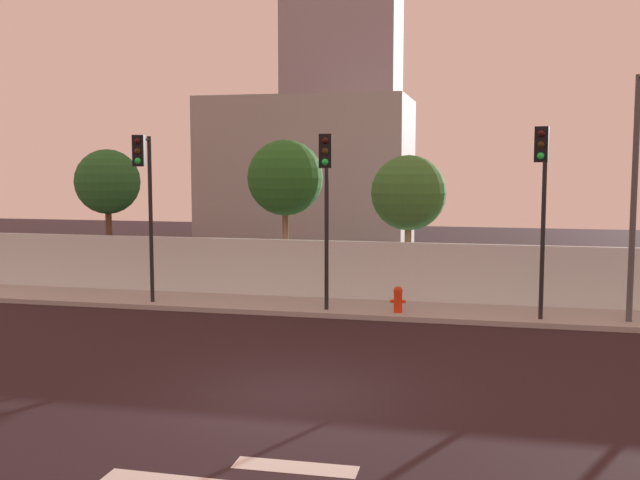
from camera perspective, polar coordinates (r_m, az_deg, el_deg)
ground_plane at (r=14.29m, az=-2.34°, el=-11.75°), size 80.00×80.00×0.00m
sidewalk at (r=22.05m, az=3.37°, el=-5.31°), size 36.00×2.40×0.15m
perimeter_wall at (r=23.15m, az=3.92°, el=-2.34°), size 36.00×0.18×1.80m
traffic_light_left at (r=20.46m, az=0.45°, el=4.28°), size 0.51×1.64×4.98m
traffic_light_center at (r=22.53m, az=-13.29°, el=4.27°), size 0.38×1.21×5.02m
traffic_light_right at (r=20.20m, az=16.67°, el=4.25°), size 0.41×1.26×5.12m
street_lamp_curbside at (r=20.87m, az=23.30°, el=4.62°), size 0.78×2.37×6.49m
fire_hydrant at (r=21.19m, az=5.99°, el=-4.48°), size 0.44×0.26×0.75m
roadside_tree_leftmost at (r=26.84m, az=-15.97°, el=4.26°), size 2.24×2.24×4.86m
roadside_tree_midleft at (r=24.38m, az=-2.68°, el=4.75°), size 2.48×2.48×5.14m
roadside_tree_midright at (r=23.62m, az=6.80°, el=3.57°), size 2.38×2.38×4.63m
low_building_distant at (r=37.75m, az=-0.90°, el=4.98°), size 10.16×6.00×7.62m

